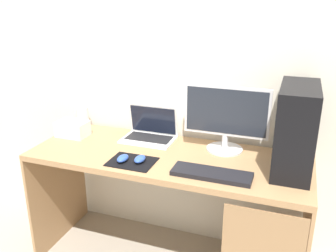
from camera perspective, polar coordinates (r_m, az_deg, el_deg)
The scene contains 11 objects.
wall_back at distance 2.34m, azimuth 3.04°, elevation 10.95°, with size 4.00×0.05×2.60m.
desk at distance 2.22m, azimuth 0.42°, elevation -8.08°, with size 1.65×0.62×0.77m.
pc_tower at distance 2.03m, azimuth 19.33°, elevation -0.42°, with size 0.19×0.44×0.46m, color black.
monitor at distance 2.18m, azimuth 9.04°, elevation 1.19°, with size 0.51×0.22×0.40m.
laptop at distance 2.39m, azimuth -2.85°, elevation -1.04°, with size 0.33×0.23×0.22m.
speaker at distance 2.65m, azimuth -13.16°, elevation 1.32°, with size 0.08×0.08×0.16m, color silver.
projector at distance 2.52m, azimuth -14.67°, elevation -0.40°, with size 0.20×0.14×0.10m, color white.
keyboard at distance 1.94m, azimuth 6.84°, elevation -7.43°, with size 0.42×0.14×0.02m, color black.
mousepad at distance 2.09m, azimuth -5.65°, elevation -5.57°, with size 0.26×0.20×0.01m, color black.
mouse_left at distance 2.07m, azimuth -4.41°, elevation -5.17°, with size 0.06×0.10×0.03m, color #2D51B2.
mouse_right at distance 2.09m, azimuth -7.09°, elevation -5.04°, with size 0.06×0.10×0.03m, color #2D51B2.
Camera 1 is at (0.67, -1.86, 1.66)m, focal length 39.01 mm.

